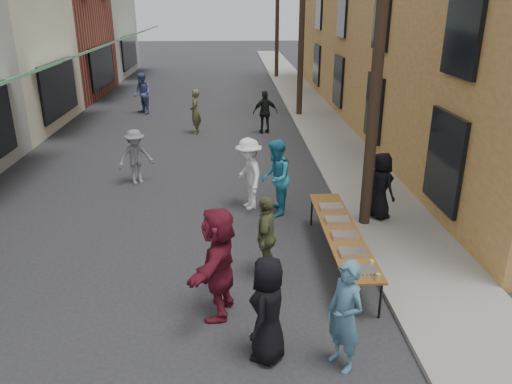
{
  "coord_description": "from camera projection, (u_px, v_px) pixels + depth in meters",
  "views": [
    {
      "loc": [
        1.2,
        -7.67,
        5.05
      ],
      "look_at": [
        1.67,
        2.01,
        1.3
      ],
      "focal_mm": 35.0,
      "sensor_mm": 36.0,
      "label": 1
    }
  ],
  "objects": [
    {
      "name": "cup_stack",
      "position": [
        378.0,
        277.0,
        8.15
      ],
      "size": [
        0.08,
        0.08,
        0.12
      ],
      "primitive_type": "cylinder",
      "color": "tan",
      "rests_on": "serving_table"
    },
    {
      "name": "catering_tray_buns",
      "position": [
        345.0,
        235.0,
        9.64
      ],
      "size": [
        0.5,
        0.33,
        0.08
      ],
      "primitive_type": "cube",
      "color": "tan",
      "rests_on": "serving_table"
    },
    {
      "name": "building_ochre",
      "position": [
        469.0,
        0.0,
        20.65
      ],
      "size": [
        10.0,
        28.0,
        10.0
      ],
      "primitive_type": "cube",
      "color": "#AB773D",
      "rests_on": "ground"
    },
    {
      "name": "condiment_jar_c",
      "position": [
        350.0,
        274.0,
        8.28
      ],
      "size": [
        0.07,
        0.07,
        0.08
      ],
      "primitive_type": "cylinder",
      "color": "#A57F26",
      "rests_on": "serving_table"
    },
    {
      "name": "sidewalk",
      "position": [
        314.0,
        115.0,
        23.09
      ],
      "size": [
        2.2,
        60.0,
        0.1
      ],
      "primitive_type": "cube",
      "color": "gray",
      "rests_on": "ground"
    },
    {
      "name": "passerby_far",
      "position": [
        142.0,
        94.0,
        23.19
      ],
      "size": [
        1.13,
        1.17,
        1.89
      ],
      "primitive_type": "imported",
      "rotation": [
        0.0,
        0.0,
        5.37
      ],
      "color": "#4F5D99",
      "rests_on": "ground"
    },
    {
      "name": "catering_tray_buns_end",
      "position": [
        331.0,
        207.0,
        10.94
      ],
      "size": [
        0.5,
        0.33,
        0.08
      ],
      "primitive_type": "cube",
      "color": "tan",
      "rests_on": "serving_table"
    },
    {
      "name": "passerby_mid",
      "position": [
        265.0,
        112.0,
        19.85
      ],
      "size": [
        1.05,
        0.56,
        1.7
      ],
      "primitive_type": "imported",
      "rotation": [
        0.0,
        0.0,
        3.3
      ],
      "color": "black",
      "rests_on": "ground"
    },
    {
      "name": "guest_front_a",
      "position": [
        268.0,
        309.0,
        7.26
      ],
      "size": [
        0.81,
        0.96,
        1.67
      ],
      "primitive_type": "imported",
      "rotation": [
        0.0,
        0.0,
        -1.98
      ],
      "color": "black",
      "rests_on": "ground"
    },
    {
      "name": "guest_front_d",
      "position": [
        249.0,
        174.0,
        12.62
      ],
      "size": [
        1.0,
        1.34,
        1.85
      ],
      "primitive_type": "imported",
      "rotation": [
        0.0,
        0.0,
        -1.29
      ],
      "color": "white",
      "rests_on": "ground"
    },
    {
      "name": "catering_tray_sausage",
      "position": [
        362.0,
        271.0,
        8.38
      ],
      "size": [
        0.5,
        0.33,
        0.08
      ],
      "primitive_type": "cube",
      "color": "maroon",
      "rests_on": "serving_table"
    },
    {
      "name": "guest_front_e",
      "position": [
        266.0,
        236.0,
        9.52
      ],
      "size": [
        0.63,
        1.03,
        1.64
      ],
      "primitive_type": "imported",
      "rotation": [
        0.0,
        0.0,
        -1.82
      ],
      "color": "#5E6339",
      "rests_on": "ground"
    },
    {
      "name": "guest_front_c",
      "position": [
        276.0,
        178.0,
        12.23
      ],
      "size": [
        0.86,
        1.03,
        1.91
      ],
      "primitive_type": "imported",
      "rotation": [
        0.0,
        0.0,
        -1.72
      ],
      "color": "teal",
      "rests_on": "ground"
    },
    {
      "name": "ground",
      "position": [
        168.0,
        302.0,
        8.91
      ],
      "size": [
        120.0,
        120.0,
        0.0
      ],
      "primitive_type": "plane",
      "color": "#28282B",
      "rests_on": "ground"
    },
    {
      "name": "guest_front_b",
      "position": [
        345.0,
        316.0,
        7.06
      ],
      "size": [
        0.67,
        0.75,
        1.72
      ],
      "primitive_type": "imported",
      "rotation": [
        0.0,
        0.0,
        -1.05
      ],
      "color": "teal",
      "rests_on": "ground"
    },
    {
      "name": "passerby_left",
      "position": [
        136.0,
        157.0,
        14.4
      ],
      "size": [
        1.19,
        1.02,
        1.6
      ],
      "primitive_type": "imported",
      "rotation": [
        0.0,
        0.0,
        0.5
      ],
      "color": "slate",
      "rests_on": "ground"
    },
    {
      "name": "utility_pole_near",
      "position": [
        381.0,
        28.0,
        10.27
      ],
      "size": [
        0.26,
        0.26,
        9.0
      ],
      "primitive_type": "cylinder",
      "color": "#2D2116",
      "rests_on": "ground"
    },
    {
      "name": "passerby_right",
      "position": [
        195.0,
        112.0,
        19.83
      ],
      "size": [
        0.44,
        0.65,
        1.75
      ],
      "primitive_type": "imported",
      "rotation": [
        0.0,
        0.0,
        4.69
      ],
      "color": "brown",
      "rests_on": "ground"
    },
    {
      "name": "utility_pole_far",
      "position": [
        277.0,
        8.0,
        32.63
      ],
      "size": [
        0.26,
        0.26,
        9.0
      ],
      "primitive_type": "cylinder",
      "color": "#2D2116",
      "rests_on": "ground"
    },
    {
      "name": "guest_queue_back",
      "position": [
        219.0,
        262.0,
        8.26
      ],
      "size": [
        0.98,
        1.9,
        1.96
      ],
      "primitive_type": "imported",
      "rotation": [
        0.0,
        0.0,
        -1.8
      ],
      "color": "maroon",
      "rests_on": "ground"
    },
    {
      "name": "serving_table",
      "position": [
        341.0,
        232.0,
        9.95
      ],
      "size": [
        0.7,
        4.0,
        0.75
      ],
      "color": "brown",
      "rests_on": "ground"
    },
    {
      "name": "utility_pole_mid",
      "position": [
        302.0,
        13.0,
        21.45
      ],
      "size": [
        0.26,
        0.26,
        9.0
      ],
      "primitive_type": "cylinder",
      "color": "#2D2116",
      "rests_on": "ground"
    },
    {
      "name": "condiment_jar_a",
      "position": [
        353.0,
        280.0,
        8.09
      ],
      "size": [
        0.07,
        0.07,
        0.08
      ],
      "primitive_type": "cylinder",
      "color": "#A57F26",
      "rests_on": "serving_table"
    },
    {
      "name": "catering_tray_foil_b",
      "position": [
        353.0,
        252.0,
        8.99
      ],
      "size": [
        0.5,
        0.33,
        0.08
      ],
      "primitive_type": "cube",
      "color": "#B2B2B7",
      "rests_on": "serving_table"
    },
    {
      "name": "catering_tray_foil_d",
      "position": [
        337.0,
        220.0,
        10.29
      ],
      "size": [
        0.5,
        0.33,
        0.08
      ],
      "primitive_type": "cube",
      "color": "#B2B2B7",
      "rests_on": "serving_table"
    },
    {
      "name": "condiment_jar_b",
      "position": [
        352.0,
        277.0,
        8.19
      ],
      "size": [
        0.07,
        0.07,
        0.08
      ],
      "primitive_type": "cylinder",
      "color": "#A57F26",
      "rests_on": "serving_table"
    },
    {
      "name": "server",
      "position": [
        381.0,
        186.0,
        11.86
      ],
      "size": [
        0.8,
        0.93,
        1.62
      ],
      "primitive_type": "imported",
      "rotation": [
        0.0,
        0.0,
        2.0
      ],
      "color": "black",
      "rests_on": "sidewalk"
    }
  ]
}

